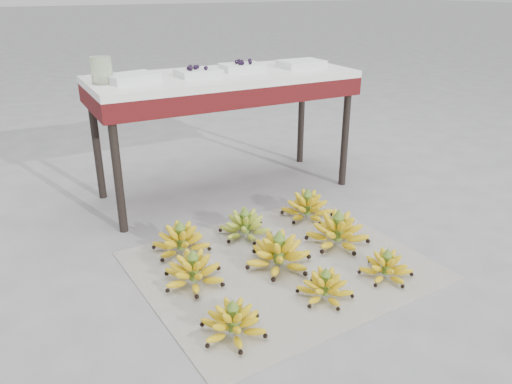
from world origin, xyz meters
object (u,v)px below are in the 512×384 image
bunch_mid_left (194,271)px  tray_right (242,67)px  tray_far_right (301,64)px  tray_far_left (132,78)px  bunch_front_right (386,267)px  tray_left (198,72)px  bunch_front_left (233,322)px  bunch_mid_right (338,232)px  vendor_table (224,88)px  bunch_back_center (245,226)px  bunch_front_center (325,287)px  newspaper_mat (281,265)px  glass_jar (102,70)px  bunch_back_right (307,207)px  bunch_mid_center (279,254)px  bunch_back_left (181,241)px

bunch_mid_left → tray_right: tray_right is taller
tray_far_right → tray_far_left: bearing=179.7°
bunch_front_right → tray_left: bearing=103.5°
bunch_front_left → bunch_mid_right: (0.76, 0.39, 0.01)m
bunch_mid_right → bunch_front_left: bearing=-155.5°
vendor_table → tray_far_left: bearing=-177.8°
bunch_back_center → tray_right: bearing=66.6°
tray_far_left → bunch_front_center: bearing=-71.6°
bunch_mid_left → tray_left: bearing=55.5°
bunch_back_center → tray_left: 0.90m
bunch_mid_right → tray_left: bearing=109.9°
newspaper_mat → glass_jar: 1.34m
bunch_back_center → tray_far_left: bearing=124.3°
bunch_back_right → bunch_front_left: bearing=-149.1°
bunch_mid_center → bunch_front_right: bearing=-20.6°
vendor_table → bunch_front_center: bearing=-95.8°
bunch_mid_right → bunch_back_center: bearing=138.8°
tray_left → tray_right: (0.30, 0.06, -0.00)m
bunch_mid_center → tray_far_right: tray_far_right is taller
bunch_front_center → bunch_back_left: size_ratio=0.96×
newspaper_mat → bunch_front_left: 0.53m
vendor_table → tray_far_right: (0.51, -0.03, 0.10)m
bunch_front_right → bunch_back_center: (-0.37, 0.64, 0.01)m
bunch_mid_left → bunch_mid_right: bunch_mid_right is taller
bunch_mid_right → glass_jar: (-0.88, 0.89, 0.73)m
vendor_table → tray_left: bearing=-170.2°
tray_right → glass_jar: (-0.82, -0.04, 0.05)m
bunch_front_center → bunch_back_right: 0.77m
bunch_front_left → tray_right: tray_right is taller
bunch_mid_right → bunch_back_center: size_ratio=1.17×
bunch_back_left → tray_far_left: size_ratio=1.06×
bunch_front_center → bunch_mid_left: bearing=120.5°
bunch_back_right → bunch_front_right: bearing=-103.6°
tray_right → bunch_front_center: bearing=-101.7°
bunch_mid_left → tray_left: tray_left is taller
bunch_back_left → bunch_front_right: bearing=-48.5°
newspaper_mat → bunch_front_left: size_ratio=4.21×
bunch_mid_center → glass_jar: size_ratio=2.85×
bunch_mid_right → glass_jar: size_ratio=2.38×
bunch_mid_center → vendor_table: vendor_table is taller
bunch_back_center → tray_far_left: (-0.36, 0.58, 0.69)m
tray_far_left → tray_left: 0.37m
bunch_front_right → tray_right: bearing=89.5°
bunch_front_right → tray_right: (-0.06, 1.28, 0.70)m
glass_jar → bunch_mid_right: bearing=-45.6°
bunch_back_right → bunch_mid_right: bearing=-107.3°
bunch_front_left → tray_far_left: (0.03, 1.26, 0.69)m
bunch_mid_left → bunch_mid_right: 0.76m
bunch_back_left → vendor_table: vendor_table is taller
bunch_mid_right → bunch_back_right: size_ratio=0.97×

